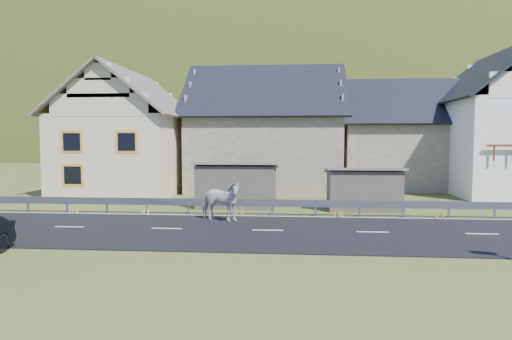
{
  "coord_description": "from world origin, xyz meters",
  "views": [
    {
      "loc": [
        1.03,
        -17.43,
        3.6
      ],
      "look_at": [
        -0.77,
        3.64,
        2.12
      ],
      "focal_mm": 32.0,
      "sensor_mm": 36.0,
      "label": 1
    }
  ],
  "objects": [
    {
      "name": "house_white",
      "position": [
        15.0,
        14.0,
        5.06
      ],
      "size": [
        8.8,
        10.8,
        9.7
      ],
      "color": "white",
      "rests_on": "ground"
    },
    {
      "name": "guardrail",
      "position": [
        -0.0,
        3.68,
        0.56
      ],
      "size": [
        28.1,
        0.09,
        0.75
      ],
      "color": "#93969B",
      "rests_on": "ground"
    },
    {
      "name": "conifer_patch",
      "position": [
        -55.0,
        110.0,
        6.0
      ],
      "size": [
        76.0,
        50.0,
        28.0
      ],
      "primitive_type": "ellipsoid",
      "color": "black",
      "rests_on": "ground"
    },
    {
      "name": "house_stone_a",
      "position": [
        -1.0,
        15.0,
        4.63
      ],
      "size": [
        10.8,
        9.8,
        8.9
      ],
      "color": "tan",
      "rests_on": "ground"
    },
    {
      "name": "horse",
      "position": [
        -2.18,
        1.85,
        0.91
      ],
      "size": [
        1.59,
        2.26,
        1.74
      ],
      "primitive_type": "imported",
      "rotation": [
        0.0,
        0.0,
        1.22
      ],
      "color": "beige",
      "rests_on": "road"
    },
    {
      "name": "house_cream",
      "position": [
        -10.0,
        12.0,
        4.36
      ],
      "size": [
        7.8,
        9.8,
        8.3
      ],
      "color": "beige",
      "rests_on": "ground"
    },
    {
      "name": "shed_right",
      "position": [
        4.5,
        6.0,
        1.0
      ],
      "size": [
        3.8,
        2.9,
        2.2
      ],
      "primitive_type": "cube",
      "color": "#64594D",
      "rests_on": "ground"
    },
    {
      "name": "ground",
      "position": [
        0.0,
        0.0,
        0.0
      ],
      "size": [
        160.0,
        160.0,
        0.0
      ],
      "primitive_type": "plane",
      "color": "#465022",
      "rests_on": "ground"
    },
    {
      "name": "road",
      "position": [
        0.0,
        0.0,
        0.02
      ],
      "size": [
        60.0,
        7.0,
        0.04
      ],
      "primitive_type": "cube",
      "color": "black",
      "rests_on": "ground"
    },
    {
      "name": "house_stone_b",
      "position": [
        9.0,
        17.0,
        4.24
      ],
      "size": [
        9.8,
        8.8,
        8.1
      ],
      "color": "tan",
      "rests_on": "ground"
    },
    {
      "name": "shed_left",
      "position": [
        -2.0,
        6.5,
        1.1
      ],
      "size": [
        4.3,
        3.3,
        2.4
      ],
      "primitive_type": "cube",
      "color": "#64594D",
      "rests_on": "ground"
    },
    {
      "name": "mountain",
      "position": [
        5.0,
        180.0,
        -20.0
      ],
      "size": [
        440.0,
        280.0,
        260.0
      ],
      "primitive_type": "ellipsoid",
      "color": "#2D3A17",
      "rests_on": "ground"
    },
    {
      "name": "lane_markings",
      "position": [
        0.0,
        0.0,
        0.04
      ],
      "size": [
        60.0,
        6.6,
        0.01
      ],
      "primitive_type": "cube",
      "color": "silver",
      "rests_on": "road"
    }
  ]
}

